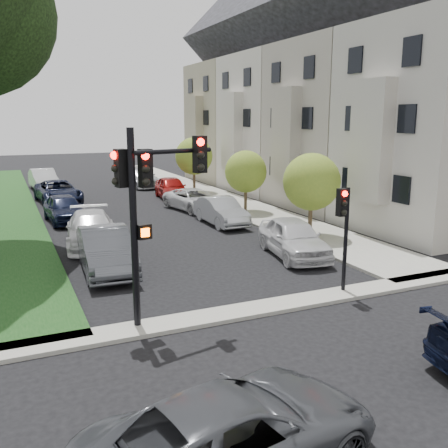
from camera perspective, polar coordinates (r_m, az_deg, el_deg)
name	(u,v)px	position (r m, az deg, el deg)	size (l,w,h in m)	color
ground	(302,336)	(13.47, 8.92, -12.52)	(140.00, 140.00, 0.00)	black
sidewalk_right	(203,192)	(37.20, -2.45, 3.63)	(3.50, 44.00, 0.12)	gray
sidewalk_cross	(265,307)	(15.02, 4.74, -9.48)	(60.00, 1.00, 0.12)	gray
house_a	(438,88)	(26.52, 23.23, 14.13)	(7.70, 7.55, 15.97)	#BDB091
house_b	(340,94)	(32.13, 13.15, 14.27)	(7.70, 7.55, 15.97)	gray
house_c	(278,98)	(38.39, 6.20, 14.12)	(7.70, 7.55, 15.97)	#B0ABA0
house_d	(235,101)	(45.04, 1.26, 13.90)	(7.70, 7.55, 15.97)	tan
small_tree_a	(312,182)	(23.36, 9.98, 4.75)	(2.65, 2.65, 3.98)	#4D3C26
small_tree_b	(246,172)	(29.21, 2.50, 6.00)	(2.46, 2.46, 3.68)	#4D3C26
small_tree_c	(194,156)	(36.98, -3.46, 7.74)	(2.74, 2.74, 4.11)	#4D3C26
traffic_signal_main	(148,192)	(13.04, -8.66, 3.59)	(2.61, 0.73, 5.33)	black
traffic_signal_secondary	(344,221)	(16.02, 13.52, 0.36)	(0.43, 0.35, 3.45)	black
car_cross_near	(235,432)	(8.58, 1.28, -22.67)	(2.31, 5.02, 1.39)	#3F4247
car_parked_0	(293,238)	(20.45, 7.94, -1.54)	(1.85, 4.60, 1.57)	silver
car_parked_1	(221,211)	(26.25, -0.34, 1.48)	(1.52, 4.35, 1.43)	#999BA0
car_parked_2	(194,200)	(30.36, -3.47, 2.79)	(2.15, 4.66, 1.29)	silver
car_parked_3	(171,188)	(34.75, -6.02, 4.13)	(1.80, 4.46, 1.52)	maroon
car_parked_4	(141,178)	(41.08, -9.45, 5.24)	(2.07, 5.09, 1.48)	#999BA0
car_parked_5	(106,250)	(18.79, -13.37, -2.93)	(1.70, 4.88, 1.61)	#3F4247
car_parked_6	(91,229)	(22.71, -14.96, -0.58)	(2.07, 5.08, 1.48)	silver
car_parked_7	(64,208)	(28.21, -17.79, 1.71)	(1.77, 4.39, 1.50)	black
car_parked_8	(58,192)	(34.69, -18.42, 3.52)	(2.45, 5.32, 1.48)	black
car_parked_9	(43,179)	(41.38, -19.94, 4.81)	(1.69, 4.86, 1.60)	silver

